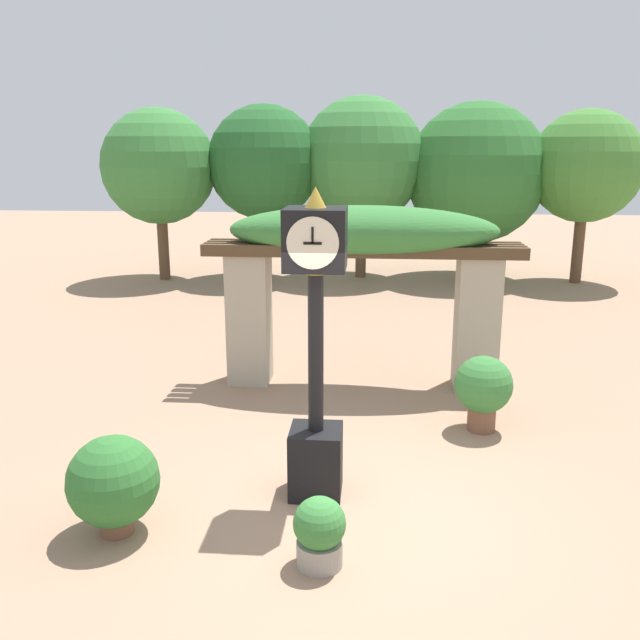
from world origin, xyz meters
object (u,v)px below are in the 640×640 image
object	(u,v)px
pedestal_clock	(316,350)
potted_plant_near_right	(113,482)
potted_plant_near_left	(483,388)
potted_plant_far_left	(320,531)

from	to	relation	value
pedestal_clock	potted_plant_near_right	size ratio (longest dim) A/B	3.30
pedestal_clock	potted_plant_near_left	world-z (taller)	pedestal_clock
potted_plant_near_right	potted_plant_far_left	xyz separation A→B (m)	(1.88, -0.34, -0.19)
potted_plant_far_left	potted_plant_near_left	bearing A→B (deg)	59.04
potted_plant_near_right	potted_plant_far_left	size ratio (longest dim) A/B	1.52
potted_plant_near_left	potted_plant_far_left	xyz separation A→B (m)	(-1.77, -2.94, -0.24)
pedestal_clock	potted_plant_far_left	size ratio (longest dim) A/B	5.01
potted_plant_near_left	potted_plant_near_right	size ratio (longest dim) A/B	1.02
potted_plant_near_left	potted_plant_near_right	distance (m)	4.48
potted_plant_near_left	potted_plant_far_left	world-z (taller)	potted_plant_near_left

